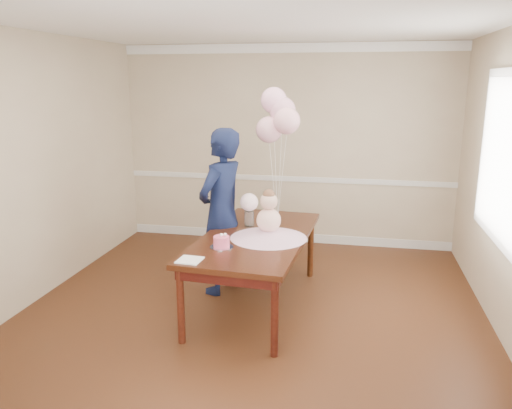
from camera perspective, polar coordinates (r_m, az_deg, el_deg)
name	(u,v)px	position (r m, az deg, el deg)	size (l,w,h in m)	color
floor	(248,321)	(4.86, -0.93, -13.14)	(4.50, 5.00, 0.00)	#32180C
ceiling	(247,20)	(4.36, -1.07, 20.34)	(4.50, 5.00, 0.02)	white
wall_back	(286,146)	(6.85, 3.50, 6.67)	(4.50, 0.02, 2.70)	tan
wall_front	(117,299)	(2.14, -15.63, -10.41)	(4.50, 0.02, 2.70)	tan
wall_left	(21,173)	(5.36, -25.26, 3.33)	(0.02, 5.00, 2.70)	tan
chair_rail_trim	(286,179)	(6.91, 3.43, 2.96)	(4.50, 0.02, 0.07)	silver
crown_molding	(288,48)	(6.79, 3.65, 17.43)	(4.50, 0.02, 0.12)	white
baseboard_trim	(285,237)	(7.12, 3.33, -3.69)	(4.50, 0.02, 0.12)	silver
window_frame	(505,158)	(4.95, 26.57, 4.76)	(0.02, 1.66, 1.56)	white
window_blinds	(503,158)	(4.94, 26.37, 4.78)	(0.01, 1.50, 1.40)	white
dining_table_top	(255,238)	(4.93, -0.09, -3.80)	(0.98, 1.97, 0.05)	black
table_apron	(255,245)	(4.95, -0.09, -4.61)	(0.89, 1.87, 0.10)	black
table_leg_fl	(181,306)	(4.40, -8.61, -11.38)	(0.07, 0.07, 0.69)	black
table_leg_fr	(275,318)	(4.16, 2.14, -12.80)	(0.07, 0.07, 0.69)	black
table_leg_bl	(242,242)	(5.98, -1.59, -4.29)	(0.07, 0.07, 0.69)	black
table_leg_br	(311,248)	(5.80, 6.27, -4.94)	(0.07, 0.07, 0.69)	black
baby_skirt	(269,233)	(4.82, 1.45, -3.27)	(0.75, 0.75, 0.10)	#D59DBF
baby_torso	(269,220)	(4.79, 1.46, -1.81)	(0.24, 0.24, 0.24)	#FB9FB9
baby_head	(269,201)	(4.74, 1.47, 0.36)	(0.17, 0.17, 0.17)	beige
baby_hair	(269,195)	(4.73, 1.48, 1.06)	(0.12, 0.12, 0.12)	brown
cake_platter	(222,247)	(4.57, -3.96, -4.88)	(0.22, 0.22, 0.01)	silver
birthday_cake	(221,242)	(4.56, -3.97, -4.25)	(0.15, 0.15, 0.10)	#E3476E
cake_flower_a	(221,235)	(4.54, -3.98, -3.48)	(0.03, 0.03, 0.03)	white
cake_flower_b	(225,234)	(4.54, -3.55, -3.44)	(0.03, 0.03, 0.03)	white
rose_vase_near	(249,219)	(5.21, -0.79, -1.63)	(0.10, 0.10, 0.16)	white
roses_near	(249,202)	(5.16, -0.79, 0.27)	(0.19, 0.19, 0.19)	#F7CFD4
napkin	(190,260)	(4.28, -7.58, -6.31)	(0.20, 0.20, 0.01)	white
balloon_weight	(277,220)	(5.40, 2.45, -1.84)	(0.04, 0.04, 0.02)	silver
balloon_a	(269,130)	(5.24, 1.50, 8.54)	(0.28, 0.28, 0.28)	#E3A1B2
balloon_b	(287,121)	(5.14, 3.54, 9.52)	(0.28, 0.28, 0.28)	#F2ABBC
balloon_c	(282,110)	(5.29, 3.04, 10.72)	(0.28, 0.28, 0.28)	#E09EBC
balloon_d	(274,100)	(5.33, 2.05, 11.81)	(0.28, 0.28, 0.28)	#F9B0D6
balloon_ribbon_a	(273,183)	(5.31, 1.98, 2.49)	(0.00, 0.00, 0.83)	white
balloon_ribbon_b	(282,179)	(5.26, 2.97, 2.91)	(0.00, 0.00, 0.92)	white
balloon_ribbon_c	(280,173)	(5.33, 2.73, 3.60)	(0.00, 0.00, 1.02)	silver
balloon_ribbon_d	(276,168)	(5.34, 2.25, 4.16)	(0.00, 0.00, 1.12)	white
dining_chair_seat	(241,245)	(5.64, -1.72, -4.70)	(0.40, 0.40, 0.05)	#39200F
chair_leg_fl	(226,269)	(5.56, -3.46, -7.35)	(0.04, 0.04, 0.40)	#39140F
chair_leg_fr	(256,269)	(5.55, -0.02, -7.35)	(0.04, 0.04, 0.40)	#36120E
chair_leg_bl	(227,258)	(5.87, -3.29, -6.17)	(0.04, 0.04, 0.40)	#3E2111
chair_leg_br	(256,258)	(5.86, -0.04, -6.18)	(0.04, 0.04, 0.40)	#3B2010
chair_back_post_l	(224,227)	(5.40, -3.73, -2.58)	(0.04, 0.04, 0.51)	#39190F
chair_back_post_r	(225,219)	(5.72, -3.54, -1.63)	(0.04, 0.04, 0.51)	#3C1F10
chair_slat_low	(225,232)	(5.59, -3.61, -3.18)	(0.03, 0.37, 0.05)	#3C1610
chair_slat_mid	(224,220)	(5.55, -3.64, -1.73)	(0.03, 0.37, 0.05)	#3D1810
chair_slat_top	(224,207)	(5.52, -3.66, -0.26)	(0.03, 0.37, 0.05)	#37160F
woman	(222,212)	(5.25, -3.96, -0.84)	(0.64, 0.43, 1.76)	black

